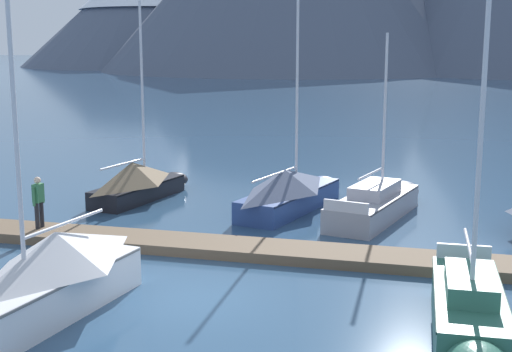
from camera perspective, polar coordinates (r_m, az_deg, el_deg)
name	(u,v)px	position (r m, az deg, el deg)	size (l,w,h in m)	color
ground_plane	(191,299)	(17.54, -5.32, -9.98)	(700.00, 700.00, 0.00)	#2D4C6B
dock	(238,249)	(21.08, -1.46, -5.94)	(20.90, 2.08, 0.30)	brown
sailboat_second_berth	(139,181)	(28.50, -9.53, -0.41)	(2.40, 5.93, 7.85)	black
sailboat_mid_dock_port	(40,281)	(16.78, -17.24, -8.18)	(2.54, 6.59, 8.76)	silver
sailboat_mid_dock_starboard	(291,190)	(26.34, 2.84, -1.12)	(3.10, 6.89, 7.83)	navy
sailboat_far_berth	(379,201)	(25.93, 10.01, -2.06)	(3.12, 7.23, 6.59)	#93939E
sailboat_outer_slip	(470,319)	(15.24, 17.06, -11.08)	(1.64, 5.87, 7.49)	#336B56
person_on_dock	(38,199)	(23.64, -17.34, -1.80)	(0.23, 0.59, 1.69)	#232328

